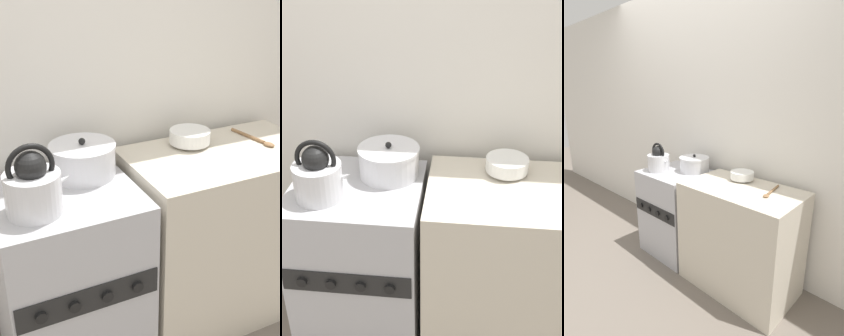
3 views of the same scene
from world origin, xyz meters
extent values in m
plane|color=#70665B|center=(0.00, 0.00, 0.00)|extent=(12.00, 12.00, 0.00)
cube|color=silver|center=(0.00, 0.61, 1.25)|extent=(7.00, 0.06, 2.50)
cube|color=#B2B2B7|center=(0.00, 0.27, 0.41)|extent=(0.58, 0.54, 0.83)
cube|color=black|center=(0.00, 0.00, 0.51)|extent=(0.56, 0.01, 0.11)
cylinder|color=black|center=(-0.19, -0.01, 0.51)|extent=(0.04, 0.02, 0.04)
cylinder|color=black|center=(-0.06, -0.01, 0.51)|extent=(0.04, 0.02, 0.04)
cylinder|color=black|center=(0.06, -0.01, 0.51)|extent=(0.04, 0.02, 0.04)
cylinder|color=black|center=(0.19, -0.01, 0.51)|extent=(0.04, 0.02, 0.04)
cube|color=beige|center=(0.76, 0.27, 0.43)|extent=(0.88, 0.53, 0.86)
cylinder|color=silver|center=(-0.13, 0.17, 0.91)|extent=(0.20, 0.20, 0.15)
sphere|color=black|center=(-0.13, 0.17, 1.01)|extent=(0.11, 0.11, 0.11)
torus|color=black|center=(-0.13, 0.17, 1.01)|extent=(0.17, 0.02, 0.17)
cone|color=silver|center=(-0.03, 0.17, 0.93)|extent=(0.10, 0.04, 0.08)
cylinder|color=silver|center=(0.13, 0.39, 0.89)|extent=(0.27, 0.27, 0.12)
cylinder|color=silver|center=(0.13, 0.39, 0.96)|extent=(0.28, 0.28, 0.01)
sphere|color=black|center=(0.13, 0.39, 0.98)|extent=(0.03, 0.03, 0.03)
cylinder|color=white|center=(0.66, 0.40, 0.87)|extent=(0.08, 0.08, 0.01)
cylinder|color=white|center=(0.66, 0.40, 0.90)|extent=(0.19, 0.19, 0.06)
cylinder|color=olive|center=(0.96, 0.37, 0.87)|extent=(0.05, 0.21, 0.02)
ellipsoid|color=olive|center=(0.98, 0.23, 0.87)|extent=(0.05, 0.06, 0.02)
camera|label=1|loc=(-0.43, -1.29, 1.69)|focal=50.00mm
camera|label=2|loc=(0.48, -1.43, 1.91)|focal=50.00mm
camera|label=3|loc=(1.80, -1.26, 1.56)|focal=28.00mm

